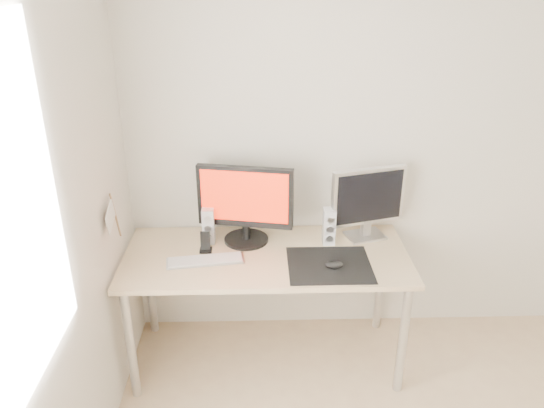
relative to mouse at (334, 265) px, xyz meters
name	(u,v)px	position (x,y,z in m)	size (l,w,h in m)	color
wall_back	(422,144)	(0.57, 0.53, 0.50)	(3.50, 3.50, 0.00)	silver
mousepad	(329,265)	(-0.02, 0.03, -0.02)	(0.45, 0.40, 0.00)	black
mouse	(334,265)	(0.00, 0.00, 0.00)	(0.10, 0.06, 0.04)	black
desk	(266,266)	(-0.36, 0.16, -0.10)	(1.60, 0.70, 0.73)	#D1B587
main_monitor	(245,202)	(-0.48, 0.31, 0.23)	(0.55, 0.30, 0.47)	black
second_monitor	(368,200)	(0.24, 0.35, 0.22)	(0.44, 0.22, 0.43)	#B8B9BB
speaker_left	(209,226)	(-0.69, 0.31, 0.09)	(0.07, 0.08, 0.22)	silver
speaker_right	(329,226)	(0.01, 0.28, 0.09)	(0.07, 0.08, 0.22)	silver
keyboard	(205,260)	(-0.70, 0.09, -0.01)	(0.43, 0.18, 0.02)	#AEAEB0
phone_dock	(206,246)	(-0.70, 0.20, 0.02)	(0.07, 0.06, 0.12)	black
pennant	(112,216)	(-1.15, 0.02, 0.30)	(0.01, 0.23, 0.29)	#A57F54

